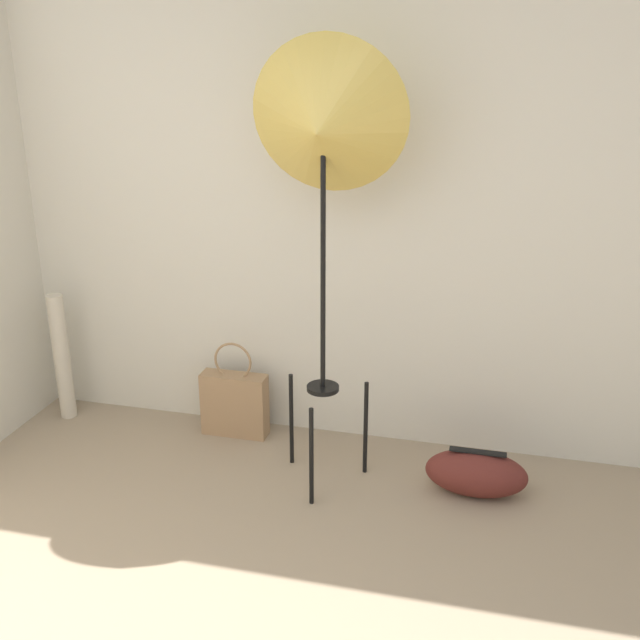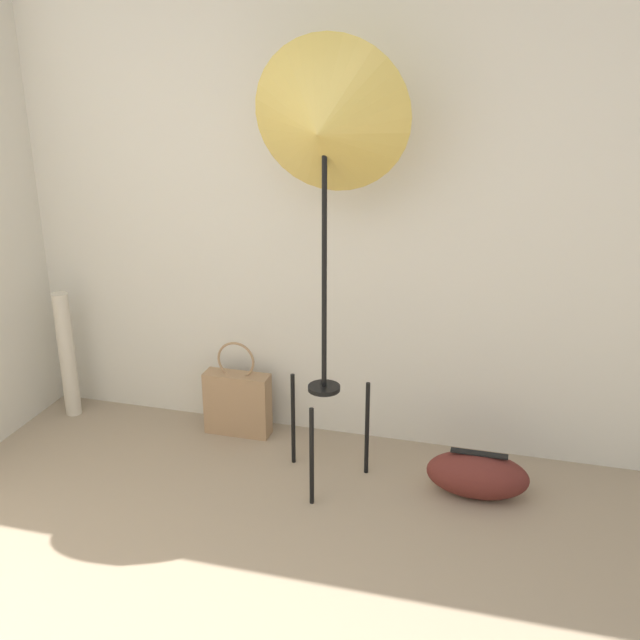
% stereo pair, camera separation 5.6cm
% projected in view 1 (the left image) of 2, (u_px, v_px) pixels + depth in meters
% --- Properties ---
extents(wall_back, '(8.00, 0.05, 2.60)m').
position_uv_depth(wall_back, '(280.00, 177.00, 3.52)').
color(wall_back, beige).
rests_on(wall_back, ground_plane).
extents(photo_umbrella, '(0.65, 0.40, 1.93)m').
position_uv_depth(photo_umbrella, '(323.00, 129.00, 2.91)').
color(photo_umbrella, black).
rests_on(photo_umbrella, ground_plane).
extents(tote_bag, '(0.34, 0.11, 0.50)m').
position_uv_depth(tote_bag, '(235.00, 403.00, 3.80)').
color(tote_bag, '#9E7A56').
rests_on(tote_bag, ground_plane).
extents(duffel_bag, '(0.45, 0.21, 0.22)m').
position_uv_depth(duffel_bag, '(476.00, 473.00, 3.30)').
color(duffel_bag, '#5B231E').
rests_on(duffel_bag, ground_plane).
extents(paper_roll, '(0.08, 0.08, 0.68)m').
position_uv_depth(paper_roll, '(62.00, 357.00, 3.92)').
color(paper_roll, beige).
rests_on(paper_roll, ground_plane).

